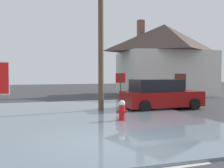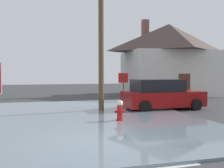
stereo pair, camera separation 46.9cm
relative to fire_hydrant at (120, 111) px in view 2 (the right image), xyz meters
The scene contains 7 objects.
ground_plane 3.63m from the fire_hydrant, 118.12° to the right, with size 80.00×80.00×0.10m, color #38383A.
flood_puddle 2.94m from the fire_hydrant, 151.42° to the left, with size 12.39×13.00×0.08m, color slate.
fire_hydrant is the anchor object (origin of this frame).
utility_pole 5.05m from the fire_hydrant, 92.53° to the left, with size 1.60×0.28×8.66m.
stop_sign_far 8.16m from the fire_hydrant, 71.55° to the left, with size 0.71×0.29×2.07m.
house 14.50m from the fire_hydrant, 54.54° to the left, with size 8.83×7.26×7.14m.
parked_car 4.54m from the fire_hydrant, 41.99° to the left, with size 4.58×2.23×1.70m.
Camera 2 is at (-1.34, -6.97, 2.07)m, focal length 40.77 mm.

